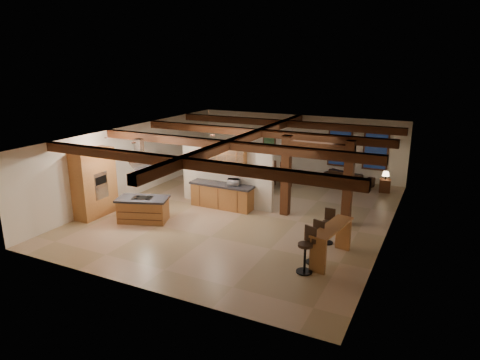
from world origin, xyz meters
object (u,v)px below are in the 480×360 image
at_px(kitchen_island, 143,209).
at_px(sofa, 349,177).
at_px(bar_counter, 332,237).
at_px(dining_table, 265,180).

height_order(kitchen_island, sofa, kitchen_island).
bearing_deg(bar_counter, kitchen_island, 179.28).
relative_size(kitchen_island, bar_counter, 0.97).
bearing_deg(dining_table, kitchen_island, -129.90).
relative_size(kitchen_island, dining_table, 1.11).
distance_m(dining_table, sofa, 3.81).
relative_size(dining_table, bar_counter, 0.88).
bearing_deg(bar_counter, dining_table, 127.56).
xyz_separation_m(kitchen_island, bar_counter, (6.63, -0.08, 0.26)).
height_order(dining_table, sofa, sofa).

